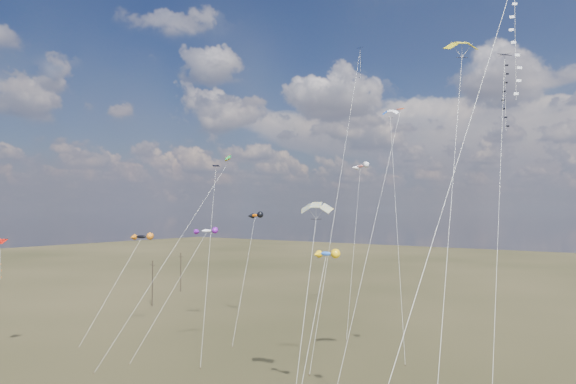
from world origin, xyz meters
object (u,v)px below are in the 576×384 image
Objects in this scene: utility_pole_near at (152,283)px; novelty_black_orange at (141,237)px; diamond_black_high at (505,105)px; utility_pole_far at (181,272)px; parafoil_yellow at (462,44)px.

utility_pole_near is 0.58× the size of novelty_black_orange.
diamond_black_high reaches higher than novelty_black_orange.
utility_pole_near is 1.00× the size of utility_pole_far.
parafoil_yellow is at bearing -5.22° from novelty_black_orange.
diamond_black_high is 49.82m from novelty_black_orange.
novelty_black_orange is (-48.17, 0.49, -12.71)m from diamond_black_high.
novelty_black_orange is at bearing -44.33° from utility_pole_near.
parafoil_yellow is 2.28× the size of novelty_black_orange.
utility_pole_near is 67.37m from diamond_black_high.
utility_pole_near is at bearing -60.26° from utility_pole_far.
parafoil_yellow reaches higher than utility_pole_near.
novelty_black_orange is at bearing 174.78° from parafoil_yellow.
diamond_black_high is (62.15, -14.15, 21.78)m from utility_pole_near.
utility_pole_near is 0.26× the size of parafoil_yellow.
novelty_black_orange reaches higher than utility_pole_near.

